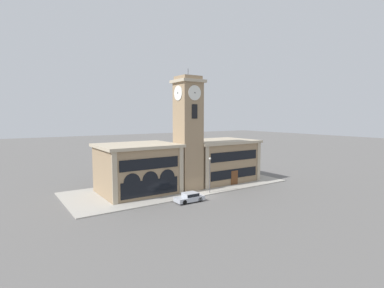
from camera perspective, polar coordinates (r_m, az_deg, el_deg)
The scene contains 7 objects.
ground_plane at distance 45.81m, azimuth 2.53°, elevation -9.86°, with size 300.00×300.00×0.00m, color #605E5B.
sidewalk_kerb at distance 51.45m, azimuth -2.18°, elevation -8.07°, with size 37.31×14.10×0.15m.
clock_tower at distance 48.13m, azimuth -0.74°, elevation 2.02°, with size 4.31×4.31×19.48m.
town_hall_left_wing at distance 47.55m, azimuth -10.39°, elevation -4.59°, with size 11.86×9.92×7.70m.
town_hall_right_wing at distance 55.84m, azimuth 4.93°, elevation -3.11°, with size 13.25×9.92×7.59m.
parked_car_near at distance 42.56m, azimuth -0.44°, elevation -10.07°, with size 4.17×1.86×1.32m.
street_lamp at distance 46.36m, azimuth 3.42°, elevation -4.87°, with size 0.36×0.36×5.52m.
Camera 1 is at (-26.26, -35.55, 12.03)m, focal length 28.00 mm.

